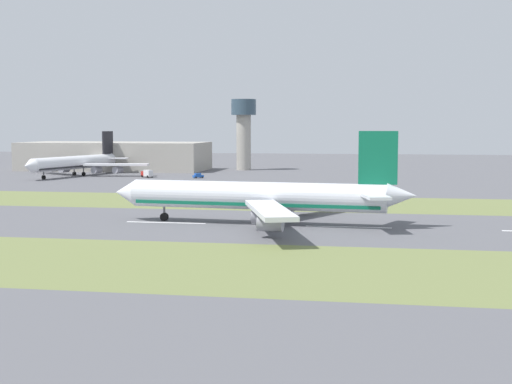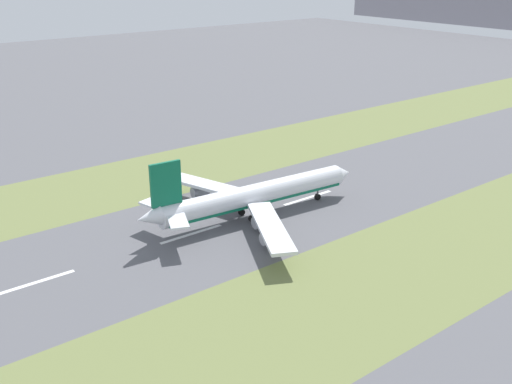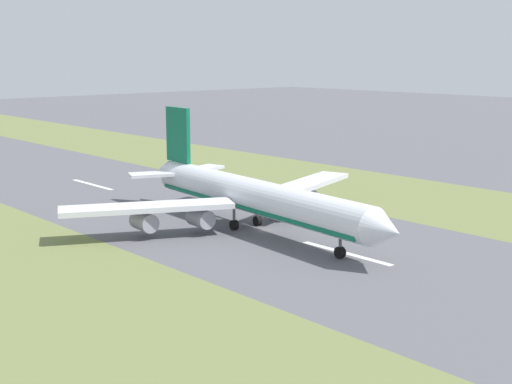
{
  "view_description": "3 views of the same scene",
  "coord_description": "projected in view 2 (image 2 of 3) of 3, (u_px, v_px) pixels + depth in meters",
  "views": [
    {
      "loc": [
        -149.87,
        -26.83,
        21.17
      ],
      "look_at": [
        1.06,
        -0.6,
        7.0
      ],
      "focal_mm": 50.0,
      "sensor_mm": 36.0,
      "label": 1
    },
    {
      "loc": [
        118.77,
        -91.91,
        65.82
      ],
      "look_at": [
        1.06,
        -0.6,
        7.0
      ],
      "focal_mm": 42.0,
      "sensor_mm": 36.0,
      "label": 2
    },
    {
      "loc": [
        82.15,
        90.32,
        30.6
      ],
      "look_at": [
        1.06,
        -0.6,
        7.0
      ],
      "focal_mm": 50.0,
      "sensor_mm": 36.0,
      "label": 3
    }
  ],
  "objects": [
    {
      "name": "grass_median_west",
      "position": [
        172.0,
        171.0,
        196.92
      ],
      "size": [
        40.0,
        600.0,
        0.01
      ],
      "primitive_type": "cube",
      "color": "olive",
      "rests_on": "ground"
    },
    {
      "name": "grass_median_east",
      "position": [
        381.0,
        279.0,
        130.78
      ],
      "size": [
        40.0,
        600.0,
        0.01
      ],
      "primitive_type": "cube",
      "color": "olive",
      "rests_on": "ground"
    },
    {
      "name": "airplane_main_jet",
      "position": [
        250.0,
        197.0,
        159.56
      ],
      "size": [
        63.92,
        67.22,
        20.2
      ],
      "color": "silver",
      "rests_on": "ground"
    },
    {
      "name": "centreline_dash_mid",
      "position": [
        191.0,
        234.0,
        152.11
      ],
      "size": [
        1.2,
        18.0,
        0.01
      ],
      "primitive_type": "cube",
      "color": "silver",
      "rests_on": "ground"
    },
    {
      "name": "ground_plane",
      "position": [
        255.0,
        214.0,
        163.86
      ],
      "size": [
        800.0,
        800.0,
        0.0
      ],
      "primitive_type": "plane",
      "color": "#56565B"
    },
    {
      "name": "centreline_dash_near",
      "position": [
        34.0,
        283.0,
        129.31
      ],
      "size": [
        1.2,
        18.0,
        0.01
      ],
      "primitive_type": "cube",
      "color": "silver",
      "rests_on": "ground"
    },
    {
      "name": "centreline_dash_far",
      "position": [
        308.0,
        198.0,
        174.92
      ],
      "size": [
        1.2,
        18.0,
        0.01
      ],
      "primitive_type": "cube",
      "color": "silver",
      "rests_on": "ground"
    }
  ]
}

